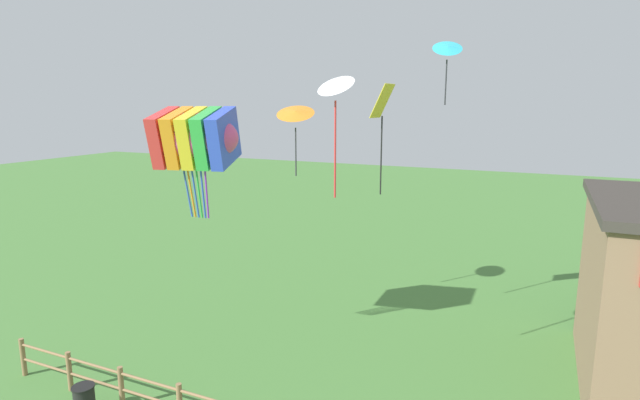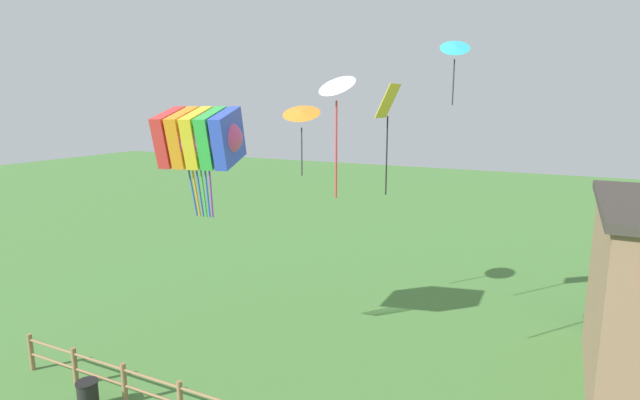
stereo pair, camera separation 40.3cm
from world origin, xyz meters
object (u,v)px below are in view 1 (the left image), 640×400
at_px(kite_white_delta, 335,90).
at_px(kite_cyan_delta, 447,49).
at_px(trash_bin, 84,400).
at_px(kite_yellow_diamond, 382,114).
at_px(kite_orange_delta, 295,113).
at_px(kite_rainbow_parafoil, 195,138).

bearing_deg(kite_white_delta, kite_cyan_delta, 79.17).
xyz_separation_m(trash_bin, kite_cyan_delta, (6.75, 10.48, 9.29)).
bearing_deg(kite_yellow_diamond, kite_orange_delta, -174.69).
bearing_deg(kite_rainbow_parafoil, kite_white_delta, -7.55).
distance_m(kite_rainbow_parafoil, kite_orange_delta, 4.04).
height_order(kite_rainbow_parafoil, kite_orange_delta, kite_orange_delta).
bearing_deg(trash_bin, kite_rainbow_parafoil, 81.48).
height_order(trash_bin, kite_yellow_diamond, kite_yellow_diamond).
distance_m(kite_yellow_diamond, kite_white_delta, 4.67).
xyz_separation_m(kite_white_delta, kite_cyan_delta, (1.34, 7.02, 1.57)).
height_order(trash_bin, kite_white_delta, kite_white_delta).
bearing_deg(trash_bin, kite_cyan_delta, 57.21).
relative_size(kite_rainbow_parafoil, kite_white_delta, 1.08).
distance_m(trash_bin, kite_rainbow_parafoil, 7.62).
height_order(kite_yellow_diamond, kite_white_delta, kite_white_delta).
bearing_deg(kite_white_delta, trash_bin, -147.34).
bearing_deg(kite_rainbow_parafoil, trash_bin, -98.52).
distance_m(kite_rainbow_parafoil, kite_cyan_delta, 9.31).
bearing_deg(kite_cyan_delta, kite_white_delta, -100.83).
bearing_deg(kite_orange_delta, kite_yellow_diamond, 5.31).
bearing_deg(kite_yellow_diamond, kite_cyan_delta, 56.55).
bearing_deg(kite_cyan_delta, trash_bin, -122.79).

